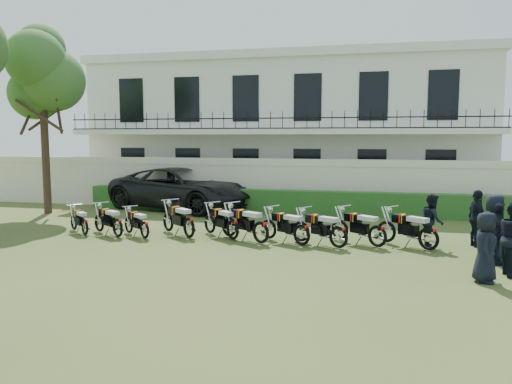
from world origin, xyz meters
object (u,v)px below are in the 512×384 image
motorcycle_5 (261,227)px  motorcycle_6 (302,230)px  suv (182,189)px  officer_5 (477,218)px  motorcycle_0 (85,223)px  motorcycle_2 (145,226)px  motorcycle_4 (233,225)px  officer_4 (432,220)px  officer_3 (494,228)px  motorcycle_7 (339,232)px  motorcycle_8 (378,231)px  officer_0 (485,247)px  motorcycle_9 (429,233)px  motorcycle_1 (118,223)px  tree_west_near (43,73)px  officer_2 (498,234)px  motorcycle_3 (189,223)px

motorcycle_5 → motorcycle_6: 1.25m
suv → officer_5: size_ratio=3.96×
suv → motorcycle_0: bearing=-171.0°
motorcycle_2 → officer_5: officer_5 is taller
motorcycle_4 → officer_4: (6.02, 0.47, 0.30)m
motorcycle_4 → suv: 7.39m
officer_3 → officer_4: (-1.35, 1.53, -0.09)m
motorcycle_4 → motorcycle_7: bearing=-57.9°
motorcycle_8 → officer_4: size_ratio=1.09×
officer_0 → suv: bearing=60.6°
officer_0 → officer_5: size_ratio=0.94×
motorcycle_6 → officer_0: (4.52, -2.77, 0.30)m
suv → officer_3: suv is taller
motorcycle_9 → motorcycle_1: bearing=129.2°
motorcycle_9 → officer_4: 0.71m
officer_0 → motorcycle_2: bearing=85.5°
tree_west_near → suv: bearing=25.6°
motorcycle_7 → officer_5: (3.97, 1.25, 0.34)m
motorcycle_0 → motorcycle_7: motorcycle_7 is taller
officer_5 → officer_4: bearing=92.7°
motorcycle_0 → motorcycle_8: motorcycle_8 is taller
officer_0 → officer_4: bearing=22.7°
motorcycle_5 → officer_4: size_ratio=1.17×
motorcycle_2 → officer_4: size_ratio=0.89×
officer_2 → officer_3: size_ratio=0.89×
suv → officer_5: suv is taller
tree_west_near → motorcycle_7: 14.29m
tree_west_near → officer_2: (16.63, -5.04, -5.10)m
motorcycle_4 → officer_0: bearing=-74.5°
officer_4 → suv: bearing=58.3°
motorcycle_8 → officer_4: 1.69m
motorcycle_8 → officer_5: 3.01m
motorcycle_7 → motorcycle_6: bearing=112.7°
tree_west_near → officer_3: bearing=-15.9°
officer_3 → motorcycle_6: bearing=92.6°
motorcycle_7 → motorcycle_4: bearing=112.0°
motorcycle_6 → motorcycle_8: (2.21, 0.25, 0.01)m
motorcycle_2 → motorcycle_7: size_ratio=0.79×
suv → officer_3: (11.49, -7.19, -0.05)m
officer_2 → officer_4: officer_4 is taller
officer_4 → officer_3: bearing=-141.1°
tree_west_near → officer_4: (15.25, -3.20, -5.09)m
officer_0 → officer_4: officer_0 is taller
motorcycle_3 → suv: suv is taller
motorcycle_2 → motorcycle_6: bearing=-50.2°
motorcycle_7 → motorcycle_3: bearing=115.1°
motorcycle_8 → officer_3: officer_3 is taller
motorcycle_7 → officer_3: size_ratio=1.01×
motorcycle_9 → officer_5: size_ratio=1.02×
motorcycle_0 → motorcycle_9: motorcycle_9 is taller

